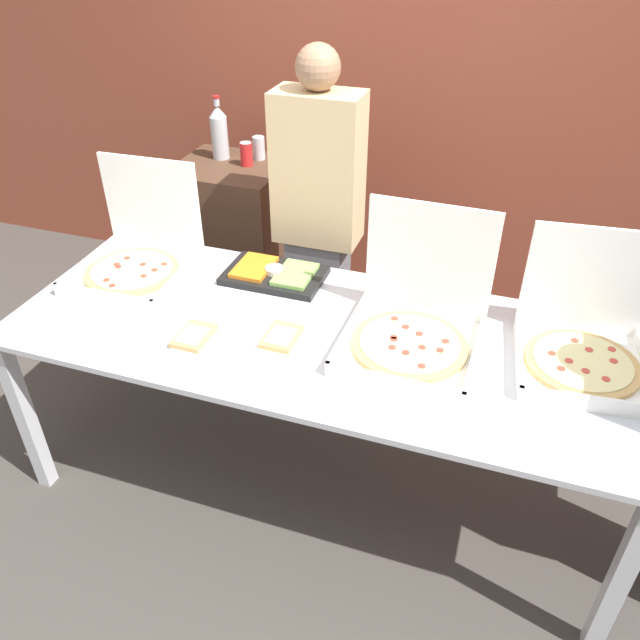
# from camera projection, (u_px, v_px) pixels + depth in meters

# --- Properties ---
(ground_plane) EXTENTS (16.00, 16.00, 0.00)m
(ground_plane) POSITION_uv_depth(u_px,v_px,m) (320.00, 476.00, 2.86)
(ground_plane) COLOR #423D38
(brick_wall_behind) EXTENTS (10.00, 0.06, 2.80)m
(brick_wall_behind) POSITION_uv_depth(u_px,v_px,m) (421.00, 72.00, 3.39)
(brick_wall_behind) COLOR brown
(brick_wall_behind) RESTS_ON ground_plane
(buffet_table) EXTENTS (2.42, 0.95, 0.82)m
(buffet_table) POSITION_uv_depth(u_px,v_px,m) (320.00, 347.00, 2.44)
(buffet_table) COLOR silver
(buffet_table) RESTS_ON ground_plane
(pizza_box_near_right) EXTENTS (0.49, 0.51, 0.48)m
(pizza_box_near_right) POSITION_uv_depth(u_px,v_px,m) (414.00, 323.00, 2.29)
(pizza_box_near_right) COLOR white
(pizza_box_near_right) RESTS_ON buffet_table
(pizza_box_far_right) EXTENTS (0.48, 0.49, 0.46)m
(pizza_box_far_right) POSITION_uv_depth(u_px,v_px,m) (137.00, 255.00, 2.72)
(pizza_box_far_right) COLOR white
(pizza_box_far_right) RESTS_ON buffet_table
(pizza_box_near_left) EXTENTS (0.49, 0.50, 0.44)m
(pizza_box_near_left) POSITION_uv_depth(u_px,v_px,m) (583.00, 342.00, 2.20)
(pizza_box_near_left) COLOR white
(pizza_box_near_left) RESTS_ON buffet_table
(paper_plate_front_right) EXTENTS (0.20, 0.20, 0.03)m
(paper_plate_front_right) POSITION_uv_depth(u_px,v_px,m) (194.00, 337.00, 2.34)
(paper_plate_front_right) COLOR white
(paper_plate_front_right) RESTS_ON buffet_table
(paper_plate_front_center) EXTENTS (0.24, 0.24, 0.03)m
(paper_plate_front_center) POSITION_uv_depth(u_px,v_px,m) (282.00, 338.00, 2.34)
(paper_plate_front_center) COLOR white
(paper_plate_front_center) RESTS_ON buffet_table
(veggie_tray) EXTENTS (0.43, 0.27, 0.05)m
(veggie_tray) POSITION_uv_depth(u_px,v_px,m) (275.00, 274.00, 2.70)
(veggie_tray) COLOR black
(veggie_tray) RESTS_ON buffet_table
(sideboard_podium) EXTENTS (0.58, 0.52, 1.00)m
(sideboard_podium) POSITION_uv_depth(u_px,v_px,m) (237.00, 248.00, 3.62)
(sideboard_podium) COLOR #4C3323
(sideboard_podium) RESTS_ON ground_plane
(soda_bottle) EXTENTS (0.09, 0.09, 0.33)m
(soda_bottle) POSITION_uv_depth(u_px,v_px,m) (219.00, 132.00, 3.34)
(soda_bottle) COLOR #B7BCC1
(soda_bottle) RESTS_ON sideboard_podium
(soda_can_silver) EXTENTS (0.07, 0.07, 0.12)m
(soda_can_silver) POSITION_uv_depth(u_px,v_px,m) (259.00, 148.00, 3.37)
(soda_can_silver) COLOR silver
(soda_can_silver) RESTS_ON sideboard_podium
(soda_can_colored) EXTENTS (0.07, 0.07, 0.12)m
(soda_can_colored) POSITION_uv_depth(u_px,v_px,m) (246.00, 154.00, 3.29)
(soda_can_colored) COLOR red
(soda_can_colored) RESTS_ON sideboard_podium
(person_guest_plaid) EXTENTS (0.40, 0.22, 1.71)m
(person_guest_plaid) POSITION_uv_depth(u_px,v_px,m) (318.00, 225.00, 2.99)
(person_guest_plaid) COLOR slate
(person_guest_plaid) RESTS_ON ground_plane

